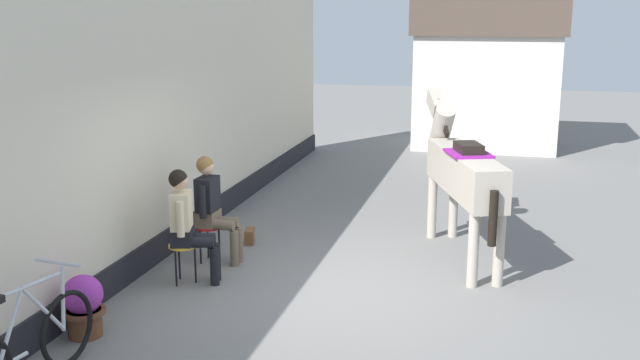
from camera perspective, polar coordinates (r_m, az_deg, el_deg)
name	(u,v)px	position (r m, az deg, el deg)	size (l,w,h in m)	color
ground_plane	(374,222)	(11.43, 4.16, -3.24)	(40.00, 40.00, 0.00)	slate
pub_facade_wall	(175,132)	(10.44, -11.12, 3.63)	(0.34, 14.00, 3.40)	beige
distant_cottage	(487,69)	(17.94, 12.74, 8.30)	(3.40, 2.60, 3.50)	silver
seated_visitor_near	(187,220)	(8.86, -10.19, -3.08)	(0.61, 0.48, 1.39)	gold
seated_visitor_far	(212,204)	(9.55, -8.27, -1.82)	(0.61, 0.49, 1.39)	red
saddled_horse_center	(462,171)	(9.75, 10.87, 0.70)	(1.28, 2.86, 2.06)	#B2A899
flower_planter_near	(83,305)	(7.84, -17.73, -9.12)	(0.43, 0.43, 0.64)	brown
leaning_bicycle	(27,348)	(6.92, -21.63, -11.94)	(0.50, 1.76, 1.02)	black
satchel_bag	(250,236)	(10.43, -5.44, -4.32)	(0.28, 0.12, 0.20)	brown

